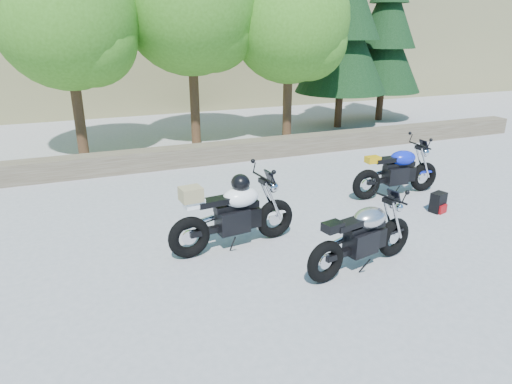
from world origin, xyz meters
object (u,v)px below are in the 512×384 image
(blue_bike, at_px, (397,172))
(backpack, at_px, (438,203))
(silver_bike, at_px, (363,237))
(white_bike, at_px, (233,213))

(blue_bike, bearing_deg, backpack, -80.54)
(silver_bike, distance_m, white_bike, 2.09)
(white_bike, height_order, backpack, white_bike)
(silver_bike, relative_size, white_bike, 0.92)
(silver_bike, distance_m, blue_bike, 3.48)
(white_bike, distance_m, backpack, 4.27)
(white_bike, relative_size, backpack, 5.67)
(white_bike, height_order, blue_bike, white_bike)
(silver_bike, bearing_deg, blue_bike, 31.89)
(backpack, bearing_deg, silver_bike, -170.69)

